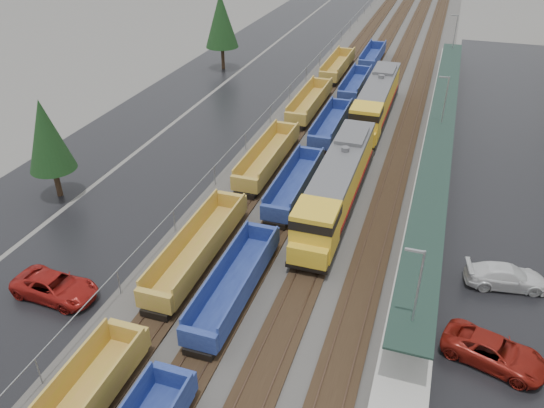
{
  "coord_description": "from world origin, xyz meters",
  "views": [
    {
      "loc": [
        8.96,
        -3.06,
        23.87
      ],
      "look_at": [
        -2.44,
        31.38,
        2.0
      ],
      "focal_mm": 35.0,
      "sensor_mm": 36.0,
      "label": 1
    }
  ],
  "objects_px": {
    "well_string_blue": "(295,185)",
    "parked_car_east_c": "(506,276)",
    "locomotive_lead": "(337,186)",
    "locomotive_trail": "(376,102)",
    "well_string_yellow": "(239,196)",
    "parked_car_east_b": "(494,352)",
    "parked_car_west_c": "(55,287)"
  },
  "relations": [
    {
      "from": "well_string_yellow",
      "to": "parked_car_east_c",
      "type": "height_order",
      "value": "well_string_yellow"
    },
    {
      "from": "parked_car_west_c",
      "to": "parked_car_east_c",
      "type": "bearing_deg",
      "value": -66.64
    },
    {
      "from": "parked_car_east_c",
      "to": "well_string_blue",
      "type": "bearing_deg",
      "value": 56.87
    },
    {
      "from": "parked_car_west_c",
      "to": "parked_car_east_b",
      "type": "xyz_separation_m",
      "value": [
        27.79,
        3.15,
        -0.01
      ]
    },
    {
      "from": "locomotive_lead",
      "to": "parked_car_east_c",
      "type": "distance_m",
      "value": 14.61
    },
    {
      "from": "locomotive_lead",
      "to": "well_string_yellow",
      "type": "relative_size",
      "value": 0.22
    },
    {
      "from": "locomotive_lead",
      "to": "well_string_yellow",
      "type": "height_order",
      "value": "locomotive_lead"
    },
    {
      "from": "well_string_blue",
      "to": "parked_car_east_c",
      "type": "height_order",
      "value": "well_string_blue"
    },
    {
      "from": "locomotive_trail",
      "to": "well_string_blue",
      "type": "bearing_deg",
      "value": -101.6
    },
    {
      "from": "parked_car_west_c",
      "to": "parked_car_east_c",
      "type": "height_order",
      "value": "parked_car_west_c"
    },
    {
      "from": "parked_car_east_c",
      "to": "parked_car_west_c",
      "type": "bearing_deg",
      "value": 100.54
    },
    {
      "from": "locomotive_lead",
      "to": "locomotive_trail",
      "type": "bearing_deg",
      "value": 90.0
    },
    {
      "from": "locomotive_lead",
      "to": "well_string_blue",
      "type": "distance_m",
      "value": 4.49
    },
    {
      "from": "locomotive_trail",
      "to": "well_string_blue",
      "type": "xyz_separation_m",
      "value": [
        -4.0,
        -19.49,
        -1.36
      ]
    },
    {
      "from": "well_string_blue",
      "to": "parked_car_east_c",
      "type": "distance_m",
      "value": 18.78
    },
    {
      "from": "well_string_yellow",
      "to": "parked_car_east_c",
      "type": "xyz_separation_m",
      "value": [
        21.26,
        -3.88,
        -0.36
      ]
    },
    {
      "from": "well_string_yellow",
      "to": "parked_car_east_c",
      "type": "distance_m",
      "value": 21.61
    },
    {
      "from": "locomotive_lead",
      "to": "parked_car_west_c",
      "type": "xyz_separation_m",
      "value": [
        -15.49,
        -16.61,
        -1.65
      ]
    },
    {
      "from": "locomotive_lead",
      "to": "parked_car_east_b",
      "type": "distance_m",
      "value": 18.32
    },
    {
      "from": "parked_car_east_b",
      "to": "locomotive_lead",
      "type": "bearing_deg",
      "value": 59.14
    },
    {
      "from": "locomotive_lead",
      "to": "parked_car_east_c",
      "type": "bearing_deg",
      "value": -23.99
    },
    {
      "from": "parked_car_east_b",
      "to": "parked_car_east_c",
      "type": "xyz_separation_m",
      "value": [
        0.95,
        7.56,
        -0.02
      ]
    },
    {
      "from": "well_string_yellow",
      "to": "parked_car_west_c",
      "type": "height_order",
      "value": "well_string_yellow"
    },
    {
      "from": "locomotive_trail",
      "to": "parked_car_west_c",
      "type": "bearing_deg",
      "value": -112.38
    },
    {
      "from": "locomotive_lead",
      "to": "well_string_blue",
      "type": "xyz_separation_m",
      "value": [
        -4.0,
        1.51,
        -1.36
      ]
    },
    {
      "from": "parked_car_east_b",
      "to": "parked_car_west_c",
      "type": "bearing_deg",
      "value": 113.18
    },
    {
      "from": "well_string_blue",
      "to": "parked_car_east_c",
      "type": "xyz_separation_m",
      "value": [
        17.26,
        -7.41,
        -0.32
      ]
    },
    {
      "from": "well_string_yellow",
      "to": "parked_car_east_b",
      "type": "xyz_separation_m",
      "value": [
        20.31,
        -11.45,
        -0.33
      ]
    },
    {
      "from": "well_string_blue",
      "to": "parked_car_west_c",
      "type": "relative_size",
      "value": 16.64
    },
    {
      "from": "well_string_blue",
      "to": "parked_car_west_c",
      "type": "height_order",
      "value": "well_string_blue"
    },
    {
      "from": "locomotive_trail",
      "to": "parked_car_east_c",
      "type": "height_order",
      "value": "locomotive_trail"
    },
    {
      "from": "locomotive_lead",
      "to": "well_string_blue",
      "type": "height_order",
      "value": "locomotive_lead"
    }
  ]
}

